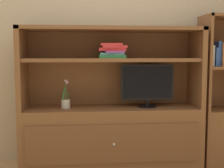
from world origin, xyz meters
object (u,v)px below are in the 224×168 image
media_console (112,123)px  tv_monitor (147,84)px  bookshelf_tall (223,116)px  upright_book_row (219,55)px  magazine_stack (112,51)px  potted_plant (66,102)px

media_console → tv_monitor: 0.55m
media_console → bookshelf_tall: bearing=0.2°
tv_monitor → upright_book_row: (0.78, 0.01, 0.30)m
bookshelf_tall → magazine_stack: bearing=-179.9°
tv_monitor → potted_plant: 0.87m
bookshelf_tall → upright_book_row: 0.66m
potted_plant → upright_book_row: 1.70m
media_console → magazine_stack: size_ratio=5.40×
magazine_stack → upright_book_row: (1.14, -0.01, -0.04)m
tv_monitor → potted_plant: tv_monitor is taller
media_console → upright_book_row: 1.35m
potted_plant → upright_book_row: upright_book_row is taller
bookshelf_tall → tv_monitor: bearing=-178.5°
media_console → potted_plant: size_ratio=6.00×
tv_monitor → magazine_stack: size_ratio=1.62×
media_console → magazine_stack: bearing=12.1°
media_console → potted_plant: bearing=-178.6°
media_console → upright_book_row: size_ratio=6.98×
potted_plant → magazine_stack: bearing=1.5°
media_console → tv_monitor: size_ratio=3.34×
media_console → potted_plant: media_console is taller
media_console → magazine_stack: media_console is taller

